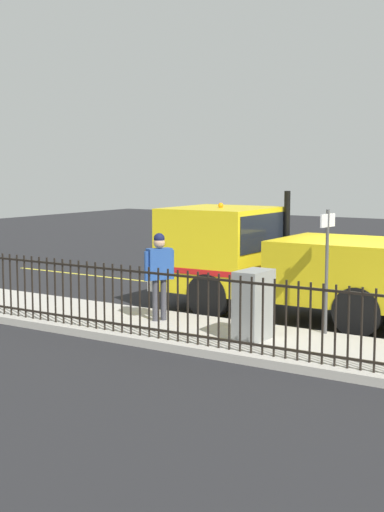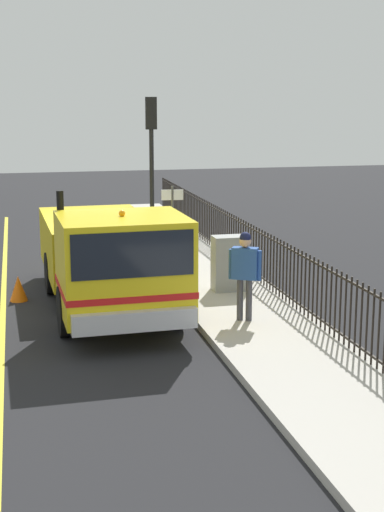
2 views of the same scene
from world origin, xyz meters
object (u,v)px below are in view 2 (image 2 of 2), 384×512
worker_standing (245,267)px  traffic_cone (18,288)px  traffic_light_near (151,145)px  street_sign (173,223)px  utility_cabinet (230,263)px  work_truck (109,254)px

worker_standing → traffic_cone: (-4.29, 3.06, -0.94)m
traffic_light_near → street_sign: traffic_light_near is taller
traffic_light_near → utility_cabinet: 4.90m
traffic_light_near → traffic_cone: size_ratio=7.62×
traffic_light_near → utility_cabinet: bearing=110.4°
traffic_light_near → street_sign: (-0.11, -3.24, -1.60)m
street_sign → traffic_cone: bearing=-177.0°
work_truck → worker_standing: bearing=144.2°
worker_standing → traffic_light_near: traffic_light_near is taller
worker_standing → utility_cabinet: size_ratio=1.41×
worker_standing → street_sign: street_sign is taller
worker_standing → utility_cabinet: bearing=-70.7°
utility_cabinet → traffic_cone: bearing=171.4°
worker_standing → traffic_light_near: bearing=-55.8°
traffic_cone → utility_cabinet: bearing=-8.6°
work_truck → street_sign: size_ratio=3.00×
traffic_light_near → traffic_cone: bearing=49.7°
traffic_cone → street_sign: street_sign is taller
work_truck → traffic_light_near: bearing=-111.9°
work_truck → traffic_light_near: size_ratio=1.60×
traffic_light_near → worker_standing: bearing=102.1°
worker_standing → utility_cabinet: 2.43m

